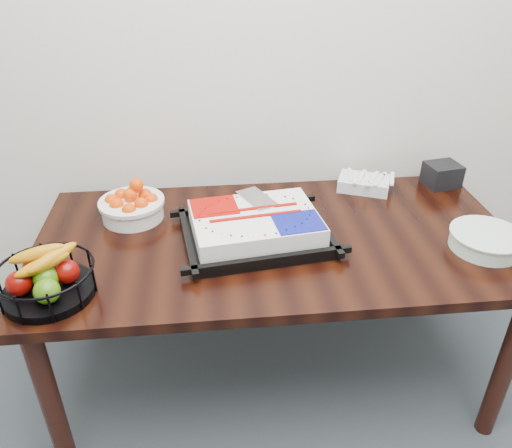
{
  "coord_description": "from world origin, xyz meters",
  "views": [
    {
      "loc": [
        -0.24,
        0.42,
        1.76
      ],
      "look_at": [
        -0.08,
        1.96,
        0.83
      ],
      "focal_mm": 35.0,
      "sensor_mm": 36.0,
      "label": 1
    }
  ],
  "objects": [
    {
      "name": "plate_stack",
      "position": [
        0.75,
        1.84,
        0.78
      ],
      "size": [
        0.26,
        0.26,
        0.06
      ],
      "color": "white",
      "rests_on": "table"
    },
    {
      "name": "table",
      "position": [
        0.0,
        2.0,
        0.66
      ],
      "size": [
        1.8,
        0.9,
        0.75
      ],
      "color": "black",
      "rests_on": "ground"
    },
    {
      "name": "tangerine_bowl",
      "position": [
        -0.55,
        2.19,
        0.82
      ],
      "size": [
        0.26,
        0.26,
        0.16
      ],
      "color": "white",
      "rests_on": "table"
    },
    {
      "name": "fork_bag",
      "position": [
        0.44,
        2.35,
        0.78
      ],
      "size": [
        0.25,
        0.21,
        0.06
      ],
      "color": "silver",
      "rests_on": "table"
    },
    {
      "name": "napkin_box",
      "position": [
        0.8,
        2.35,
        0.8
      ],
      "size": [
        0.16,
        0.14,
        0.1
      ],
      "primitive_type": "cube",
      "rotation": [
        0.0,
        0.0,
        0.17
      ],
      "color": "black",
      "rests_on": "table"
    },
    {
      "name": "fruit_basket",
      "position": [
        -0.76,
        1.72,
        0.82
      ],
      "size": [
        0.3,
        0.3,
        0.16
      ],
      "color": "black",
      "rests_on": "table"
    },
    {
      "name": "cake_tray",
      "position": [
        -0.08,
        1.99,
        0.8
      ],
      "size": [
        0.57,
        0.48,
        0.11
      ],
      "color": "black",
      "rests_on": "table"
    }
  ]
}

